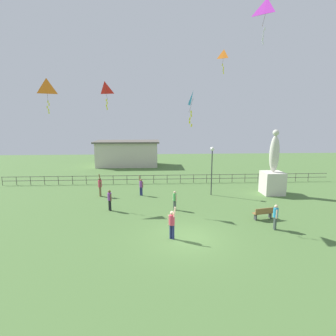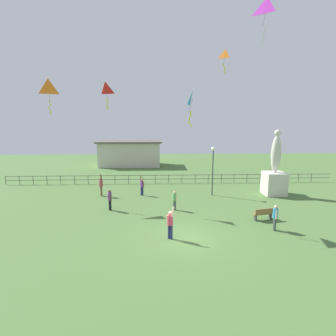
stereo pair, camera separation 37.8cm
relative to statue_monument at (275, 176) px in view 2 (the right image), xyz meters
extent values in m
plane|color=#4C7038|center=(-9.38, -9.11, -1.79)|extent=(80.00, 80.00, 0.00)
cube|color=beige|center=(0.00, 0.00, -0.73)|extent=(1.87, 1.87, 2.11)
ellipsoid|color=beige|center=(0.00, 0.00, 2.03)|extent=(0.90, 0.76, 3.41)
sphere|color=beige|center=(0.00, 0.00, 3.98)|extent=(0.56, 0.56, 0.56)
cylinder|color=#38383D|center=(-5.83, -0.02, 0.30)|extent=(0.10, 0.10, 4.18)
sphere|color=white|center=(-5.83, -0.02, 2.54)|extent=(0.36, 0.36, 0.36)
cube|color=olive|center=(-3.52, -6.34, -1.34)|extent=(1.55, 0.73, 0.06)
cube|color=olive|center=(-3.48, -6.52, -1.12)|extent=(1.47, 0.40, 0.36)
cube|color=#333338|center=(-4.10, -6.48, -1.56)|extent=(0.08, 0.36, 0.45)
cube|color=#333338|center=(-2.93, -6.21, -1.56)|extent=(0.08, 0.36, 0.45)
cylinder|color=black|center=(-14.55, -3.98, -1.38)|extent=(0.14, 0.14, 0.82)
cylinder|color=black|center=(-14.64, -3.85, -1.38)|extent=(0.14, 0.14, 0.82)
cylinder|color=purple|center=(-14.59, -3.92, -0.68)|extent=(0.30, 0.30, 0.58)
sphere|color=brown|center=(-14.59, -3.92, -0.27)|extent=(0.22, 0.22, 0.22)
cylinder|color=brown|center=(-14.47, -4.08, -0.71)|extent=(0.09, 0.09, 0.55)
cylinder|color=brown|center=(-14.72, -3.76, -0.71)|extent=(0.09, 0.09, 0.55)
cylinder|color=#3F4C47|center=(-9.54, -4.13, -1.41)|extent=(0.13, 0.13, 0.77)
cylinder|color=#3F4C47|center=(-9.63, -4.01, -1.41)|extent=(0.13, 0.13, 0.77)
cylinder|color=#4CB259|center=(-9.59, -4.07, -0.75)|extent=(0.28, 0.28, 0.54)
sphere|color=beige|center=(-9.59, -4.07, -0.38)|extent=(0.21, 0.21, 0.21)
cylinder|color=beige|center=(-9.48, -4.23, -0.78)|extent=(0.08, 0.08, 0.51)
cylinder|color=beige|center=(-9.69, -3.91, -0.78)|extent=(0.08, 0.08, 0.51)
cylinder|color=#3F4C47|center=(-3.50, -8.11, -1.37)|extent=(0.14, 0.14, 0.83)
cylinder|color=#3F4C47|center=(-3.52, -8.27, -1.37)|extent=(0.14, 0.14, 0.83)
cylinder|color=#268CBF|center=(-3.51, -8.19, -0.66)|extent=(0.31, 0.31, 0.59)
sphere|color=beige|center=(-3.51, -8.19, -0.25)|extent=(0.22, 0.22, 0.22)
cylinder|color=beige|center=(-3.48, -7.99, -0.70)|extent=(0.09, 0.09, 0.56)
cylinder|color=beige|center=(-3.54, -8.39, -0.70)|extent=(0.09, 0.09, 0.56)
cylinder|color=brown|center=(-16.13, 0.16, -1.35)|extent=(0.15, 0.15, 0.88)
cylinder|color=brown|center=(-16.05, 0.00, -1.35)|extent=(0.15, 0.15, 0.88)
cylinder|color=#D83F59|center=(-16.09, 0.08, -0.60)|extent=(0.32, 0.32, 0.62)
sphere|color=brown|center=(-16.09, 0.08, -0.17)|extent=(0.24, 0.24, 0.24)
cylinder|color=brown|center=(-16.14, 0.30, -0.05)|extent=(0.19, 0.16, 0.60)
cylinder|color=brown|center=(-16.00, -0.11, -0.64)|extent=(0.10, 0.10, 0.59)
cylinder|color=navy|center=(-10.10, -9.21, -1.36)|extent=(0.15, 0.15, 0.86)
cylinder|color=navy|center=(-10.24, -9.11, -1.36)|extent=(0.15, 0.15, 0.86)
cylinder|color=#D83F59|center=(-10.17, -9.16, -0.62)|extent=(0.32, 0.32, 0.61)
sphere|color=beige|center=(-10.17, -9.16, -0.20)|extent=(0.23, 0.23, 0.23)
cylinder|color=beige|center=(-10.03, -9.32, -0.08)|extent=(0.19, 0.21, 0.59)
cylinder|color=beige|center=(-10.34, -9.04, -0.66)|extent=(0.09, 0.09, 0.58)
cylinder|color=navy|center=(-12.42, 0.20, -1.39)|extent=(0.14, 0.14, 0.79)
cylinder|color=navy|center=(-12.29, 0.11, -1.39)|extent=(0.14, 0.14, 0.79)
cylinder|color=purple|center=(-12.36, 0.15, -0.71)|extent=(0.29, 0.29, 0.56)
sphere|color=#8C6647|center=(-12.36, 0.15, -0.33)|extent=(0.21, 0.21, 0.21)
cylinder|color=#8C6647|center=(-12.50, 0.30, -0.21)|extent=(0.15, 0.17, 0.54)
cylinder|color=#8C6647|center=(-12.19, 0.05, -0.75)|extent=(0.09, 0.09, 0.53)
pyramid|color=#198CD1|center=(-8.54, -5.92, 6.53)|extent=(0.51, 1.00, 0.94)
cylinder|color=#4C381E|center=(-8.68, -5.89, 6.07)|extent=(0.28, 0.09, 0.94)
cube|color=yellow|center=(-8.67, -5.88, 5.63)|extent=(0.09, 0.01, 0.20)
cube|color=yellow|center=(-8.66, -5.88, 5.41)|extent=(0.11, 0.02, 0.21)
cube|color=yellow|center=(-8.75, -5.93, 5.19)|extent=(0.11, 0.03, 0.21)
cube|color=yellow|center=(-8.76, -5.93, 4.97)|extent=(0.08, 0.03, 0.20)
cube|color=yellow|center=(-8.63, -5.86, 4.75)|extent=(0.11, 0.01, 0.21)
pyramid|color=orange|center=(-19.92, -0.54, 7.86)|extent=(1.18, 0.76, 1.30)
cylinder|color=#4C381E|center=(-19.86, -0.70, 7.21)|extent=(0.15, 0.34, 1.30)
cube|color=yellow|center=(-19.86, -0.70, 6.61)|extent=(0.08, 0.01, 0.20)
cube|color=yellow|center=(-19.80, -0.67, 6.39)|extent=(0.08, 0.05, 0.20)
cube|color=yellow|center=(-19.94, -0.74, 6.17)|extent=(0.10, 0.03, 0.21)
cube|color=yellow|center=(-19.86, -0.70, 5.95)|extent=(0.08, 0.04, 0.20)
cube|color=yellow|center=(-19.85, -0.69, 5.73)|extent=(0.09, 0.02, 0.20)
pyramid|color=red|center=(-14.92, -2.21, 7.57)|extent=(0.95, 0.68, 0.92)
cylinder|color=#4C381E|center=(-14.85, -2.01, 7.11)|extent=(0.15, 0.41, 0.92)
cube|color=yellow|center=(-14.86, -2.02, 6.66)|extent=(0.09, 0.04, 0.20)
cube|color=yellow|center=(-14.81, -1.99, 6.44)|extent=(0.09, 0.03, 0.20)
cube|color=yellow|center=(-14.87, -2.02, 6.22)|extent=(0.11, 0.03, 0.21)
cube|color=yellow|center=(-14.82, -2.00, 6.00)|extent=(0.09, 0.04, 0.20)
pyramid|color=orange|center=(-4.78, 1.10, 10.86)|extent=(0.88, 0.78, 0.89)
cylinder|color=#4C381E|center=(-4.89, 0.89, 10.42)|extent=(0.24, 0.44, 0.89)
cube|color=yellow|center=(-4.94, 0.86, 9.97)|extent=(0.10, 0.02, 0.21)
cube|color=yellow|center=(-4.83, 0.92, 9.75)|extent=(0.09, 0.05, 0.20)
cube|color=yellow|center=(-4.84, 0.92, 9.53)|extent=(0.09, 0.03, 0.20)
cube|color=yellow|center=(-4.80, 0.93, 9.31)|extent=(0.11, 0.02, 0.21)
pyramid|color=#B22DB2|center=(-3.68, -5.22, 12.25)|extent=(1.32, 1.26, 1.24)
cylinder|color=#4C381E|center=(-3.91, -5.51, 11.63)|extent=(0.48, 0.60, 1.24)
cube|color=white|center=(-3.83, -5.47, 10.99)|extent=(0.10, 0.05, 0.20)
cube|color=white|center=(-3.91, -5.51, 10.77)|extent=(0.08, 0.04, 0.20)
cube|color=white|center=(-3.92, -5.51, 10.55)|extent=(0.08, 0.04, 0.20)
cube|color=white|center=(-3.95, -5.53, 10.33)|extent=(0.11, 0.04, 0.21)
cube|color=white|center=(-3.91, -5.50, 10.11)|extent=(0.11, 0.04, 0.21)
cylinder|color=#4C4742|center=(-27.38, 4.89, -1.31)|extent=(0.06, 0.06, 0.95)
cylinder|color=#4C4742|center=(-25.90, 4.89, -1.31)|extent=(0.06, 0.06, 0.95)
cylinder|color=#4C4742|center=(-24.44, 4.89, -1.31)|extent=(0.06, 0.06, 0.95)
cylinder|color=#4C4742|center=(-22.96, 4.89, -1.31)|extent=(0.06, 0.06, 0.95)
cylinder|color=#4C4742|center=(-21.50, 4.89, -1.31)|extent=(0.06, 0.06, 0.95)
cylinder|color=#4C4742|center=(-19.99, 4.89, -1.31)|extent=(0.06, 0.06, 0.95)
cylinder|color=#4C4742|center=(-18.52, 4.89, -1.31)|extent=(0.06, 0.06, 0.95)
cylinder|color=#4C4742|center=(-17.04, 4.89, -1.31)|extent=(0.06, 0.06, 0.95)
cylinder|color=#4C4742|center=(-15.61, 4.89, -1.31)|extent=(0.06, 0.06, 0.95)
cylinder|color=#4C4742|center=(-14.11, 4.89, -1.31)|extent=(0.06, 0.06, 0.95)
cylinder|color=#4C4742|center=(-12.63, 4.89, -1.31)|extent=(0.06, 0.06, 0.95)
cylinder|color=#4C4742|center=(-11.18, 4.89, -1.31)|extent=(0.06, 0.06, 0.95)
cylinder|color=#4C4742|center=(-9.68, 4.89, -1.31)|extent=(0.06, 0.06, 0.95)
cylinder|color=#4C4742|center=(-8.21, 4.89, -1.31)|extent=(0.06, 0.06, 0.95)
cylinder|color=#4C4742|center=(-6.73, 4.89, -1.31)|extent=(0.06, 0.06, 0.95)
cylinder|color=#4C4742|center=(-5.26, 4.89, -1.31)|extent=(0.06, 0.06, 0.95)
cylinder|color=#4C4742|center=(-3.79, 4.89, -1.31)|extent=(0.06, 0.06, 0.95)
cylinder|color=#4C4742|center=(-2.37, 4.89, -1.31)|extent=(0.06, 0.06, 0.95)
cylinder|color=#4C4742|center=(-0.90, 4.89, -1.31)|extent=(0.06, 0.06, 0.95)
cylinder|color=#4C4742|center=(0.61, 4.89, -1.31)|extent=(0.06, 0.06, 0.95)
cylinder|color=#4C4742|center=(2.07, 4.89, -1.31)|extent=(0.06, 0.06, 0.95)
cylinder|color=#4C4742|center=(3.52, 4.89, -1.31)|extent=(0.06, 0.06, 0.95)
cylinder|color=#4C4742|center=(4.99, 4.89, -1.31)|extent=(0.06, 0.06, 0.95)
cylinder|color=#4C4742|center=(6.48, 4.89, -1.31)|extent=(0.06, 0.06, 0.95)
cube|color=#4C4742|center=(-9.38, 4.89, -0.88)|extent=(36.00, 0.05, 0.05)
cube|color=#4C4742|center=(-9.38, 4.89, -1.31)|extent=(36.00, 0.05, 0.05)
cube|color=beige|center=(-15.12, 16.89, 0.00)|extent=(9.05, 4.44, 3.57)
cube|color=#59544C|center=(-15.12, 16.89, 1.90)|extent=(9.65, 5.04, 0.24)
camera|label=1|loc=(-11.24, -23.78, 5.08)|focal=28.39mm
camera|label=2|loc=(-10.87, -23.80, 5.08)|focal=28.39mm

